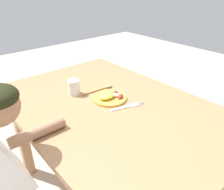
% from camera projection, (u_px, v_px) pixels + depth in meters
% --- Properties ---
extents(dining_table, '(1.39, 0.95, 0.76)m').
position_uv_depth(dining_table, '(110.00, 119.00, 1.32)').
color(dining_table, '#976E48').
rests_on(dining_table, ground_plane).
extents(plate, '(0.20, 0.20, 0.05)m').
position_uv_depth(plate, '(109.00, 97.00, 1.32)').
color(plate, gold).
rests_on(plate, dining_table).
extents(fork, '(0.08, 0.21, 0.01)m').
position_uv_depth(fork, '(128.00, 107.00, 1.24)').
color(fork, silver).
rests_on(fork, dining_table).
extents(spoon, '(0.04, 0.22, 0.02)m').
position_uv_depth(spoon, '(103.00, 88.00, 1.44)').
color(spoon, tan).
rests_on(spoon, dining_table).
extents(drinking_cup, '(0.07, 0.07, 0.09)m').
position_uv_depth(drinking_cup, '(74.00, 87.00, 1.37)').
color(drinking_cup, silver).
rests_on(drinking_cup, dining_table).
extents(person, '(0.22, 0.45, 1.05)m').
position_uv_depth(person, '(2.00, 189.00, 0.98)').
color(person, '#4D4065').
rests_on(person, ground_plane).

